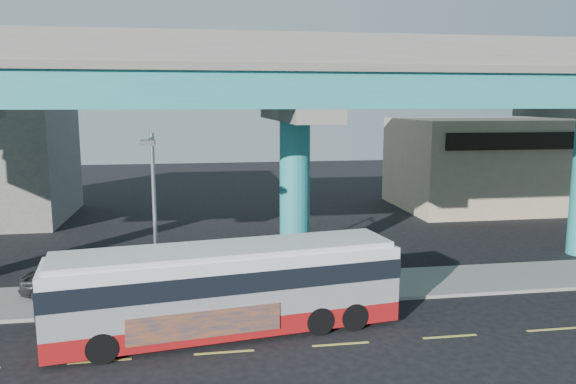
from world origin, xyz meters
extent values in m
plane|color=black|center=(0.00, 0.00, 0.00)|extent=(120.00, 120.00, 0.00)
cube|color=gray|center=(0.00, 5.50, 0.07)|extent=(70.00, 4.00, 0.15)
cube|color=#D8C64C|center=(-8.00, -0.30, 0.01)|extent=(2.00, 0.12, 0.01)
cube|color=#D8C64C|center=(-4.00, -0.30, 0.01)|extent=(2.00, 0.12, 0.01)
cube|color=#D8C64C|center=(0.00, -0.30, 0.01)|extent=(2.00, 0.12, 0.01)
cube|color=#D8C64C|center=(4.00, -0.30, 0.01)|extent=(2.00, 0.12, 0.01)
cube|color=#D8C64C|center=(8.00, -0.30, 0.01)|extent=(2.00, 0.12, 0.01)
cylinder|color=teal|center=(0.00, 9.00, 3.70)|extent=(1.50, 1.50, 7.40)
cube|color=gray|center=(0.00, 9.00, 7.70)|extent=(2.00, 12.00, 0.60)
cube|color=gray|center=(0.00, 12.50, 8.60)|extent=(1.80, 5.00, 1.20)
cube|color=gray|center=(16.00, 12.50, 8.60)|extent=(1.80, 5.00, 1.20)
cube|color=teal|center=(0.00, 5.50, 8.70)|extent=(52.00, 5.00, 1.40)
cube|color=gray|center=(0.00, 5.50, 9.55)|extent=(52.00, 5.40, 0.30)
cube|color=gray|center=(0.00, 3.00, 10.10)|extent=(52.00, 0.25, 0.80)
cube|color=gray|center=(0.00, 8.00, 10.10)|extent=(52.00, 0.25, 0.80)
cube|color=teal|center=(0.00, 12.50, 9.90)|extent=(52.00, 5.00, 1.40)
cube|color=gray|center=(0.00, 12.50, 10.75)|extent=(52.00, 5.40, 0.30)
cube|color=gray|center=(0.00, 10.00, 11.30)|extent=(52.00, 0.25, 0.80)
cube|color=gray|center=(0.00, 15.00, 11.30)|extent=(52.00, 0.25, 0.80)
cube|color=tan|center=(18.00, 23.00, 3.50)|extent=(14.00, 10.00, 7.00)
cube|color=black|center=(18.00, 17.90, 5.60)|extent=(12.00, 0.25, 1.20)
cube|color=maroon|center=(-3.78, 1.37, 0.57)|extent=(12.62, 4.41, 0.72)
cube|color=#A9A9AE|center=(-3.78, 1.37, 1.70)|extent=(12.62, 4.41, 1.55)
cube|color=black|center=(-3.78, 1.37, 2.22)|extent=(12.69, 4.47, 0.72)
cube|color=silver|center=(-3.78, 1.37, 2.78)|extent=(12.62, 4.41, 0.41)
cube|color=silver|center=(-3.78, 1.37, 3.09)|extent=(12.19, 4.11, 0.21)
cube|color=black|center=(2.36, 2.28, 2.06)|extent=(0.41, 2.36, 1.24)
cube|color=black|center=(-9.91, 0.46, 2.06)|extent=(0.41, 2.36, 1.24)
cube|color=navy|center=(-4.60, -0.11, 0.95)|extent=(5.11, 0.81, 0.93)
cylinder|color=black|center=(-7.88, -0.44, 0.52)|extent=(1.06, 0.46, 1.03)
cylinder|color=black|center=(-8.23, 1.90, 0.52)|extent=(1.06, 0.46, 1.03)
cylinder|color=black|center=(-0.54, 0.65, 0.52)|extent=(1.06, 0.46, 1.03)
cylinder|color=black|center=(-0.89, 2.99, 0.52)|extent=(1.06, 0.46, 1.03)
cylinder|color=black|center=(0.78, 0.84, 0.52)|extent=(1.06, 0.46, 1.03)
cylinder|color=black|center=(0.43, 3.19, 0.52)|extent=(1.06, 0.46, 1.03)
imported|color=#2A2B2F|center=(-10.05, 5.62, 0.84)|extent=(3.73, 4.89, 1.38)
cylinder|color=gray|center=(-6.43, 4.00, 3.62)|extent=(0.16, 0.16, 6.94)
cylinder|color=gray|center=(-6.43, 3.06, 6.90)|extent=(0.12, 1.88, 0.12)
cube|color=gray|center=(-6.43, 2.12, 6.86)|extent=(0.50, 0.70, 0.18)
cylinder|color=gray|center=(2.47, 4.20, 1.20)|extent=(0.06, 0.06, 2.10)
cylinder|color=#B20A0A|center=(2.47, 4.17, 2.20)|extent=(0.72, 0.10, 0.72)
camera|label=1|loc=(-4.71, -18.04, 8.24)|focal=35.00mm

